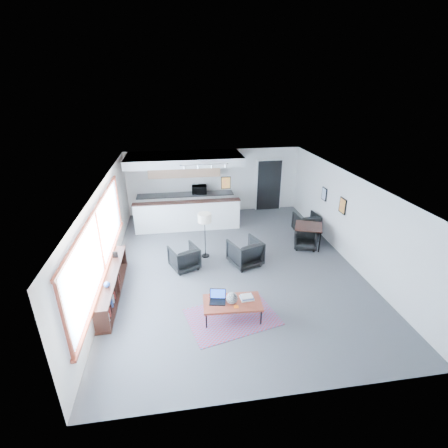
{
  "coord_description": "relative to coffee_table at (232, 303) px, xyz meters",
  "views": [
    {
      "loc": [
        -1.54,
        -8.27,
        5.03
      ],
      "look_at": [
        -0.22,
        0.4,
        1.18
      ],
      "focal_mm": 26.0,
      "sensor_mm": 36.0,
      "label": 1
    }
  ],
  "objects": [
    {
      "name": "room",
      "position": [
        0.44,
        2.32,
        0.9
      ],
      "size": [
        7.02,
        9.02,
        2.62
      ],
      "color": "#4B4B4D",
      "rests_on": "ground"
    },
    {
      "name": "window",
      "position": [
        -3.02,
        1.42,
        1.05
      ],
      "size": [
        0.1,
        5.95,
        1.66
      ],
      "color": "#8CBFFF",
      "rests_on": "room"
    },
    {
      "name": "console",
      "position": [
        -2.86,
        1.27,
        -0.08
      ],
      "size": [
        0.35,
        3.0,
        0.8
      ],
      "color": "black",
      "rests_on": "floor"
    },
    {
      "name": "kitchenette",
      "position": [
        -0.76,
        6.03,
        0.98
      ],
      "size": [
        4.2,
        1.96,
        2.6
      ],
      "color": "white",
      "rests_on": "floor"
    },
    {
      "name": "doorway",
      "position": [
        2.74,
        6.74,
        0.67
      ],
      "size": [
        1.1,
        0.12,
        2.15
      ],
      "color": "black",
      "rests_on": "room"
    },
    {
      "name": "track_light",
      "position": [
        -0.15,
        4.52,
        2.13
      ],
      "size": [
        1.6,
        0.07,
        0.15
      ],
      "color": "silver",
      "rests_on": "room"
    },
    {
      "name": "wall_art_lower",
      "position": [
        3.91,
        2.72,
        1.15
      ],
      "size": [
        0.03,
        0.38,
        0.48
      ],
      "color": "black",
      "rests_on": "room"
    },
    {
      "name": "wall_art_upper",
      "position": [
        3.91,
        4.02,
        1.1
      ],
      "size": [
        0.03,
        0.34,
        0.44
      ],
      "color": "black",
      "rests_on": "room"
    },
    {
      "name": "kilim_rug",
      "position": [
        -0.0,
        -0.0,
        -0.4
      ],
      "size": [
        2.28,
        1.8,
        0.01
      ],
      "rotation": [
        0.0,
        0.0,
        0.24
      ],
      "color": "#683854",
      "rests_on": "floor"
    },
    {
      "name": "coffee_table",
      "position": [
        0.0,
        0.0,
        0.0
      ],
      "size": [
        1.37,
        0.79,
        0.43
      ],
      "rotation": [
        0.0,
        0.0,
        -0.06
      ],
      "color": "maroon",
      "rests_on": "floor"
    },
    {
      "name": "laptop",
      "position": [
        -0.32,
        0.11,
        0.11
      ],
      "size": [
        0.42,
        0.37,
        0.26
      ],
      "rotation": [
        0.0,
        0.0,
        -0.2
      ],
      "color": "black",
      "rests_on": "coffee_table"
    },
    {
      "name": "ceramic_pot",
      "position": [
        -0.02,
        -0.04,
        0.16
      ],
      "size": [
        0.26,
        0.26,
        0.26
      ],
      "rotation": [
        0.0,
        0.0,
        -0.21
      ],
      "color": "gray",
      "rests_on": "coffee_table"
    },
    {
      "name": "book_stack",
      "position": [
        0.35,
        0.06,
        0.08
      ],
      "size": [
        0.32,
        0.26,
        0.09
      ],
      "rotation": [
        0.0,
        0.0,
        0.06
      ],
      "color": "silver",
      "rests_on": "coffee_table"
    },
    {
      "name": "coaster",
      "position": [
        0.06,
        -0.19,
        0.04
      ],
      "size": [
        0.11,
        0.11,
        0.01
      ],
      "rotation": [
        0.0,
        0.0,
        -0.06
      ],
      "color": "#E5590C",
      "rests_on": "coffee_table"
    },
    {
      "name": "armchair_left",
      "position": [
        -1.01,
        2.37,
        -0.02
      ],
      "size": [
        0.96,
        0.93,
        0.77
      ],
      "primitive_type": "imported",
      "rotation": [
        0.0,
        0.0,
        3.53
      ],
      "color": "black",
      "rests_on": "floor"
    },
    {
      "name": "armchair_right",
      "position": [
        0.79,
        2.32,
        0.03
      ],
      "size": [
        1.07,
        1.04,
        0.87
      ],
      "primitive_type": "imported",
      "rotation": [
        0.0,
        0.0,
        3.5
      ],
      "color": "black",
      "rests_on": "floor"
    },
    {
      "name": "floor_lamp",
      "position": [
        -0.33,
        2.98,
        0.85
      ],
      "size": [
        0.52,
        0.52,
        1.44
      ],
      "rotation": [
        0.0,
        0.0,
        -0.32
      ],
      "color": "black",
      "rests_on": "floor"
    },
    {
      "name": "dining_table",
      "position": [
        3.1,
        3.2,
        0.25
      ],
      "size": [
        1.11,
        1.11,
        0.72
      ],
      "rotation": [
        0.0,
        0.0,
        -0.4
      ],
      "color": "black",
      "rests_on": "floor"
    },
    {
      "name": "dining_chair_near",
      "position": [
        2.98,
        3.05,
        -0.09
      ],
      "size": [
        0.76,
        0.73,
        0.62
      ],
      "primitive_type": "imported",
      "rotation": [
        0.0,
        0.0,
        -0.34
      ],
      "color": "black",
      "rests_on": "floor"
    },
    {
      "name": "dining_chair_far",
      "position": [
        3.44,
        4.19,
        -0.06
      ],
      "size": [
        0.7,
        0.66,
        0.68
      ],
      "primitive_type": "imported",
      "rotation": [
        0.0,
        0.0,
        3.21
      ],
      "color": "black",
      "rests_on": "floor"
    },
    {
      "name": "microwave",
      "position": [
        -0.21,
        6.47,
        0.72
      ],
      "size": [
        0.6,
        0.36,
        0.39
      ],
      "primitive_type": "imported",
      "rotation": [
        0.0,
        0.0,
        -0.07
      ],
      "color": "black",
      "rests_on": "kitchenette"
    }
  ]
}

